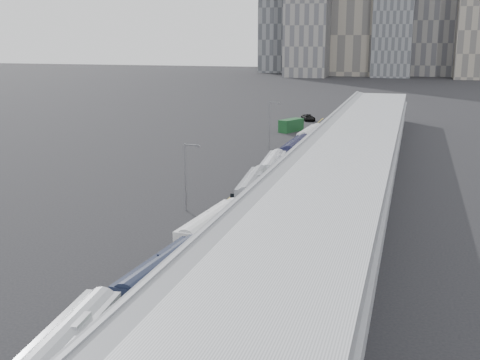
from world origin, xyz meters
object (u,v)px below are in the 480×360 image
at_px(street_lamp_near, 187,172).
at_px(suv, 308,118).
at_px(bus_4, 273,171).
at_px(bus_5, 296,153).
at_px(street_lamp_far, 270,122).
at_px(bus_3, 254,192).
at_px(shipping_container, 291,125).
at_px(bus_2, 212,233).
at_px(bus_1, 163,281).
at_px(bus_6, 311,139).

relative_size(street_lamp_near, suv, 1.45).
relative_size(bus_4, bus_5, 0.96).
distance_m(bus_4, street_lamp_far, 25.79).
distance_m(bus_3, shipping_container, 61.04).
distance_m(bus_2, street_lamp_far, 54.79).
relative_size(bus_1, bus_2, 0.98).
bearing_deg(suv, bus_2, -110.67).
relative_size(bus_1, bus_6, 0.93).
xyz_separation_m(bus_4, street_lamp_far, (-6.26, 24.75, 3.63)).
bearing_deg(shipping_container, bus_2, -59.62).
bearing_deg(bus_4, bus_2, -94.30).
bearing_deg(street_lamp_near, street_lamp_far, 89.68).
xyz_separation_m(bus_2, street_lamp_far, (-6.85, 54.24, 3.67)).
bearing_deg(street_lamp_near, bus_6, 81.33).
bearing_deg(suv, bus_6, -104.23).
height_order(bus_1, bus_2, bus_2).
relative_size(bus_3, bus_4, 1.03).
distance_m(bus_1, street_lamp_far, 67.39).
bearing_deg(shipping_container, bus_3, -58.14).
xyz_separation_m(bus_6, street_lamp_far, (-6.94, -4.37, 3.57)).
height_order(bus_4, street_lamp_far, street_lamp_far).
height_order(bus_2, shipping_container, bus_2).
bearing_deg(bus_4, bus_6, 83.24).
xyz_separation_m(street_lamp_near, street_lamp_far, (0.24, 42.68, 0.37)).
relative_size(bus_3, shipping_container, 2.02).
bearing_deg(bus_6, bus_4, -88.69).
bearing_deg(bus_5, suv, 98.93).
height_order(bus_3, suv, bus_3).
bearing_deg(street_lamp_near, shipping_container, 90.32).
relative_size(bus_1, shipping_container, 1.89).
relative_size(bus_1, street_lamp_near, 1.48).
bearing_deg(bus_4, suv, 89.93).
height_order(bus_1, shipping_container, bus_1).
bearing_deg(suv, street_lamp_near, -114.92).
xyz_separation_m(bus_2, suv, (-6.81, 95.81, -0.72)).
bearing_deg(bus_6, bus_2, -87.46).
bearing_deg(bus_6, suv, 103.14).
height_order(bus_4, suv, bus_4).
distance_m(bus_2, bus_4, 29.49).
distance_m(bus_5, street_lamp_far, 13.05).
height_order(street_lamp_near, street_lamp_far, street_lamp_far).
xyz_separation_m(bus_2, bus_5, (0.17, 43.82, 0.13)).
height_order(bus_5, street_lamp_far, street_lamp_far).
distance_m(bus_6, shipping_container, 19.87).
xyz_separation_m(bus_2, bus_3, (-0.01, 16.40, 0.08)).
xyz_separation_m(bus_1, bus_5, (0.01, 56.51, 0.15)).
distance_m(bus_1, street_lamp_near, 25.52).
xyz_separation_m(bus_3, street_lamp_far, (-6.84, 37.84, 3.59)).
distance_m(bus_3, bus_5, 27.43).
xyz_separation_m(street_lamp_far, shipping_container, (-0.61, 22.74, -3.79)).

